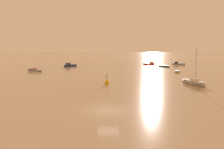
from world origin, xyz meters
name	(u,v)px	position (x,y,z in m)	size (l,w,h in m)	color
ground_plane	(108,110)	(0.00, 0.00, 0.00)	(800.00, 800.00, 0.00)	tan
motorboat_moored_0	(177,64)	(31.68, 68.37, 0.33)	(6.05, 4.03, 2.18)	gray
rowboat_moored_3	(164,66)	(22.88, 58.03, 0.20)	(4.84, 3.98, 0.75)	#23602D
rowboat_moored_4	(33,69)	(-24.89, 47.19, 0.19)	(2.81, 4.64, 0.69)	gray
sailboat_moored_0	(193,83)	(17.41, 17.43, 0.34)	(3.61, 7.31, 7.85)	gray
motorboat_moored_1	(151,64)	(20.25, 69.95, 0.34)	(6.19, 4.33, 2.24)	red
rowboat_moored_5	(36,71)	(-21.84, 40.63, 0.19)	(4.54, 2.17, 0.69)	white
motorboat_moored_2	(69,66)	(-15.04, 59.82, 0.34)	(5.26, 5.95, 2.26)	navy
rowboat_moored_7	(177,71)	(21.80, 39.46, 0.17)	(3.08, 4.19, 0.63)	gold
channel_buoy	(107,82)	(-0.06, 17.96, 0.46)	(0.90, 0.90, 2.30)	gold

